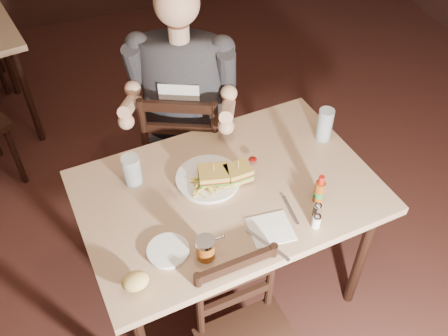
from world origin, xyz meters
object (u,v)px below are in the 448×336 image
object	(u,v)px
chair_far	(187,148)
hot_sauce	(320,189)
dinner_plate	(209,179)
glass_right	(325,125)
side_plate	(168,251)
diner	(181,80)
glass_left	(132,170)
main_table	(228,201)
syrup_dispenser	(205,248)

from	to	relation	value
chair_far	hot_sauce	size ratio (longest dim) A/B	6.61
dinner_plate	glass_right	bearing A→B (deg)	7.62
dinner_plate	side_plate	distance (m)	0.40
hot_sauce	side_plate	size ratio (longest dim) A/B	0.89
chair_far	side_plate	xyz separation A→B (m)	(-0.32, -0.86, 0.31)
diner	glass_right	distance (m)	0.71
glass_left	side_plate	size ratio (longest dim) A/B	0.91
main_table	glass_right	distance (m)	0.58
diner	side_plate	world-z (taller)	diner
syrup_dispenser	side_plate	xyz separation A→B (m)	(-0.13, 0.07, -0.04)
chair_far	syrup_dispenser	distance (m)	1.01
dinner_plate	side_plate	size ratio (longest dim) A/B	1.74
dinner_plate	hot_sauce	world-z (taller)	hot_sauce
chair_far	dinner_plate	world-z (taller)	chair_far
hot_sauce	side_plate	xyz separation A→B (m)	(-0.66, -0.04, -0.06)
dinner_plate	side_plate	world-z (taller)	dinner_plate
glass_left	glass_right	xyz separation A→B (m)	(0.90, -0.02, 0.01)
glass_right	main_table	bearing A→B (deg)	-163.80
hot_sauce	side_plate	distance (m)	0.66
glass_right	hot_sauce	world-z (taller)	glass_right
hot_sauce	main_table	bearing A→B (deg)	150.04
main_table	chair_far	size ratio (longest dim) A/B	1.42
glass_right	syrup_dispenser	xyz separation A→B (m)	(-0.74, -0.45, -0.03)
side_plate	hot_sauce	bearing A→B (deg)	3.44
dinner_plate	glass_right	size ratio (longest dim) A/B	1.69
hot_sauce	syrup_dispenser	size ratio (longest dim) A/B	1.44
diner	dinner_plate	distance (m)	0.54
glass_left	side_plate	xyz separation A→B (m)	(0.04, -0.41, -0.07)
glass_right	hot_sauce	distance (m)	0.40
glass_right	syrup_dispenser	world-z (taller)	glass_right
glass_left	glass_right	size ratio (longest dim) A/B	0.88
main_table	syrup_dispenser	bearing A→B (deg)	-124.14
dinner_plate	hot_sauce	xyz separation A→B (m)	(0.39, -0.27, 0.06)
syrup_dispenser	hot_sauce	bearing A→B (deg)	5.94
chair_far	glass_left	bearing A→B (deg)	75.70
glass_left	glass_right	distance (m)	0.91
main_table	glass_left	world-z (taller)	glass_left
glass_left	chair_far	bearing A→B (deg)	51.22
glass_left	syrup_dispenser	xyz separation A→B (m)	(0.17, -0.47, -0.02)
chair_far	syrup_dispenser	xyz separation A→B (m)	(-0.20, -0.93, 0.35)
main_table	diner	size ratio (longest dim) A/B	1.40
glass_right	hot_sauce	xyz separation A→B (m)	(-0.21, -0.35, -0.01)
syrup_dispenser	side_plate	world-z (taller)	syrup_dispenser
chair_far	glass_right	world-z (taller)	same
hot_sauce	syrup_dispenser	xyz separation A→B (m)	(-0.53, -0.11, -0.02)
dinner_plate	glass_right	xyz separation A→B (m)	(0.60, 0.08, 0.07)
glass_left	syrup_dispenser	distance (m)	0.50
chair_far	glass_left	distance (m)	0.69
chair_far	dinner_plate	xyz separation A→B (m)	(-0.06, -0.56, 0.31)
diner	dinner_plate	world-z (taller)	diner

